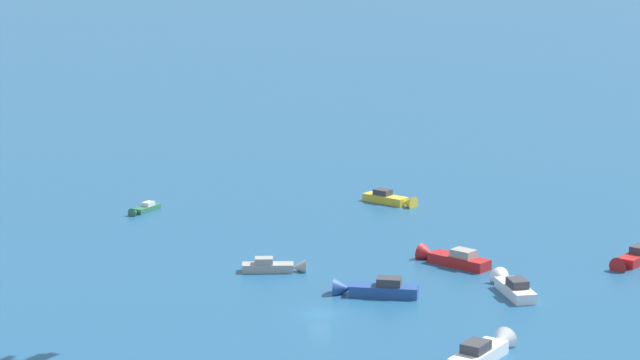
% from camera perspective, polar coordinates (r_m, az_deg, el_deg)
% --- Properties ---
extents(ground_plane, '(2000.00, 2000.00, 0.00)m').
position_cam_1_polar(ground_plane, '(155.34, 0.00, -5.95)').
color(ground_plane, '#1E517A').
extents(motorboat_near_centre, '(8.78, 3.98, 2.47)m').
position_cam_1_polar(motorboat_near_centre, '(172.76, -1.92, -3.84)').
color(motorboat_near_centre, '#9E9993').
rests_on(motorboat_near_centre, ground_plane).
extents(motorboat_far_stbd, '(8.43, 10.42, 3.12)m').
position_cam_1_polar(motorboat_far_stbd, '(176.94, 5.77, -3.45)').
color(motorboat_far_stbd, '#B21E1E').
rests_on(motorboat_far_stbd, ground_plane).
extents(motorboat_inshore, '(10.84, 6.68, 3.08)m').
position_cam_1_polar(motorboat_inshore, '(162.48, 2.31, -4.83)').
color(motorboat_inshore, '#23478C').
rests_on(motorboat_inshore, ground_plane).
extents(motorboat_trailing, '(9.49, 7.77, 2.86)m').
position_cam_1_polar(motorboat_trailing, '(181.01, 13.66, -3.41)').
color(motorboat_trailing, '#B21E1E').
rests_on(motorboat_trailing, ground_plane).
extents(motorboat_ahead, '(7.66, 9.12, 2.77)m').
position_cam_1_polar(motorboat_ahead, '(211.21, 3.20, -0.86)').
color(motorboat_ahead, gold).
rests_on(motorboat_ahead, ground_plane).
extents(motorboat_outer_ring_b, '(5.69, 5.72, 1.86)m').
position_cam_1_polar(motorboat_outer_ring_b, '(207.12, -7.80, -1.29)').
color(motorboat_outer_ring_b, '#33704C').
rests_on(motorboat_outer_ring_b, ground_plane).
extents(motorboat_outer_ring_d, '(3.11, 10.42, 2.99)m').
position_cam_1_polar(motorboat_outer_ring_d, '(165.38, 8.45, -4.66)').
color(motorboat_outer_ring_d, white).
rests_on(motorboat_outer_ring_d, ground_plane).
extents(motorboat_outer_ring_f, '(10.13, 9.52, 3.21)m').
position_cam_1_polar(motorboat_outer_ring_f, '(141.77, 7.29, -7.48)').
color(motorboat_outer_ring_f, white).
rests_on(motorboat_outer_ring_f, ground_plane).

